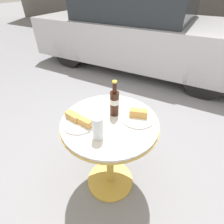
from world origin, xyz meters
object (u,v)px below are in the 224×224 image
bistro_table (110,140)px  drinking_glass (98,129)px  cola_bottle_left (114,102)px  lunch_plate_far (79,121)px  lunch_plate_near (138,116)px  parked_car (143,33)px

bistro_table → drinking_glass: size_ratio=4.67×
cola_bottle_left → lunch_plate_far: cola_bottle_left is taller
drinking_glass → lunch_plate_far: (-0.18, 0.05, -0.05)m
drinking_glass → lunch_plate_near: size_ratio=0.70×
cola_bottle_left → drinking_glass: (0.02, -0.25, -0.03)m
parked_car → bistro_table: bearing=-74.5°
drinking_glass → lunch_plate_near: 0.32m
lunch_plate_near → parked_car: size_ratio=0.05×
bistro_table → lunch_plate_near: lunch_plate_near is taller
lunch_plate_far → parked_car: parked_car is taller
lunch_plate_near → bistro_table: bearing=-145.3°
drinking_glass → parked_car: size_ratio=0.04×
cola_bottle_left → parked_car: parked_car is taller
lunch_plate_near → parked_car: (-0.93, 2.68, -0.10)m
bistro_table → drinking_glass: drinking_glass is taller
drinking_glass → parked_car: bearing=104.9°
bistro_table → cola_bottle_left: cola_bottle_left is taller
lunch_plate_far → parked_car: (-0.61, 2.91, -0.10)m
lunch_plate_near → lunch_plate_far: size_ratio=1.01×
cola_bottle_left → lunch_plate_near: size_ratio=1.17×
drinking_glass → lunch_plate_near: (0.14, 0.28, -0.05)m
drinking_glass → bistro_table: bearing=95.1°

